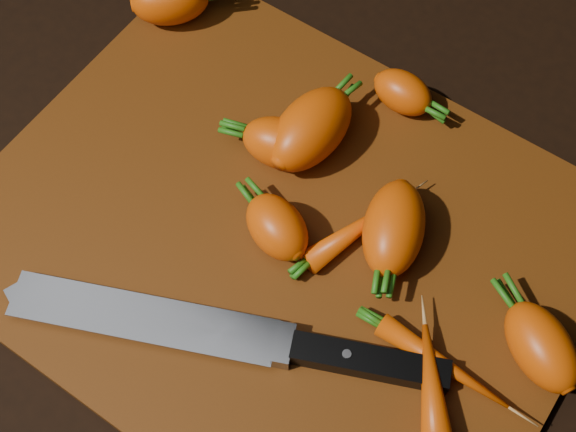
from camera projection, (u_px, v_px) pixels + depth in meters
The scene contains 13 objects.
ground at pixel (281, 244), 0.68m from camera, with size 2.00×2.00×0.01m, color black.
cutting_board at pixel (281, 238), 0.67m from camera, with size 0.50×0.40×0.01m, color #6D330A.
carrot_0 at pixel (170, 0), 0.75m from camera, with size 0.07×0.05×0.05m, color #DD4700.
carrot_1 at pixel (277, 227), 0.65m from camera, with size 0.06×0.04×0.04m, color #DD4700.
carrot_2 at pixel (394, 228), 0.64m from camera, with size 0.09×0.05×0.05m, color #DD4700.
carrot_3 at pixel (311, 129), 0.68m from camera, with size 0.09×0.05×0.05m, color #DD4700.
carrot_4 at pixel (282, 144), 0.68m from camera, with size 0.07×0.04×0.04m, color #DD4700.
carrot_5 at pixel (403, 92), 0.71m from camera, with size 0.06×0.04×0.04m, color #DD4700.
carrot_6 at pixel (541, 347), 0.60m from camera, with size 0.08×0.04×0.04m, color #DD4700.
carrot_7 at pixel (358, 229), 0.66m from camera, with size 0.10×0.02×0.02m, color #DD4700.
carrot_8 at pixel (443, 364), 0.60m from camera, with size 0.11×0.02×0.02m, color #DD4700.
carrot_9 at pixel (433, 399), 0.59m from camera, with size 0.11×0.03×0.03m, color #DD4700.
knife at pixel (169, 323), 0.62m from camera, with size 0.33×0.16×0.02m.
Camera 1 is at (0.17, -0.24, 0.61)m, focal length 50.00 mm.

